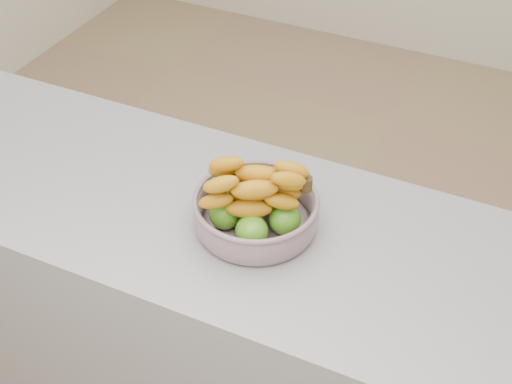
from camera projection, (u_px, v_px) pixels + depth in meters
ground at (291, 290)px, 2.68m from camera, size 4.00×4.00×0.00m
counter at (208, 330)px, 1.96m from camera, size 2.00×0.60×0.90m
fruit_bowl at (256, 207)px, 1.59m from camera, size 0.28×0.28×0.17m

